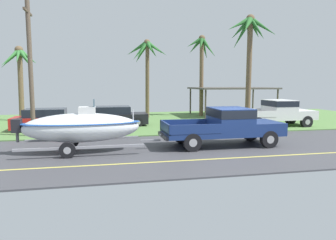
% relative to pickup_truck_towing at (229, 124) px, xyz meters
% --- Properties ---
extents(ground, '(36.00, 22.00, 0.11)m').
position_rel_pickup_truck_towing_xyz_m(ground, '(0.03, 7.72, -1.02)').
color(ground, '#424247').
extents(pickup_truck_towing, '(5.83, 2.17, 1.80)m').
position_rel_pickup_truck_towing_xyz_m(pickup_truck_towing, '(0.00, 0.00, 0.00)').
color(pickup_truck_towing, navy).
rests_on(pickup_truck_towing, ground).
extents(boat_on_trailer, '(6.23, 2.37, 2.29)m').
position_rel_pickup_truck_towing_xyz_m(boat_on_trailer, '(-6.81, -0.00, 0.06)').
color(boat_on_trailer, gray).
rests_on(boat_on_trailer, ground).
extents(parked_pickup_background, '(5.64, 2.11, 1.83)m').
position_rel_pickup_truck_towing_xyz_m(parked_pickup_background, '(5.89, 5.39, 0.01)').
color(parked_pickup_background, silver).
rests_on(parked_pickup_background, ground).
extents(parked_sedan_near, '(4.36, 1.92, 1.38)m').
position_rel_pickup_truck_towing_xyz_m(parked_sedan_near, '(-5.07, 7.94, -0.34)').
color(parked_sedan_near, black).
rests_on(parked_sedan_near, ground).
extents(parked_sedan_far, '(4.35, 1.88, 1.38)m').
position_rel_pickup_truck_towing_xyz_m(parked_sedan_far, '(-9.21, 6.78, -0.34)').
color(parked_sedan_far, '#B21E19').
rests_on(parked_sedan_far, ground).
extents(carport_awning, '(6.93, 4.93, 2.58)m').
position_rel_pickup_truck_towing_xyz_m(carport_awning, '(5.54, 12.51, 1.45)').
color(carport_awning, '#4C4238').
rests_on(carport_awning, ground).
extents(palm_tree_near_left, '(2.83, 2.81, 5.78)m').
position_rel_pickup_truck_towing_xyz_m(palm_tree_near_left, '(-11.97, 12.18, 3.35)').
color(palm_tree_near_left, brown).
rests_on(palm_tree_near_left, ground).
extents(palm_tree_near_right, '(2.87, 2.91, 7.13)m').
position_rel_pickup_truck_towing_xyz_m(palm_tree_near_right, '(2.80, 12.88, 4.33)').
color(palm_tree_near_right, brown).
rests_on(palm_tree_near_right, ground).
extents(palm_tree_mid, '(3.13, 2.75, 7.19)m').
position_rel_pickup_truck_towing_xyz_m(palm_tree_mid, '(3.16, 4.59, 4.60)').
color(palm_tree_mid, brown).
rests_on(palm_tree_mid, ground).
extents(palm_tree_far_left, '(3.49, 2.73, 6.56)m').
position_rel_pickup_truck_towing_xyz_m(palm_tree_far_left, '(-2.20, 12.30, 4.17)').
color(palm_tree_far_left, brown).
rests_on(palm_tree_far_left, ground).
extents(utility_pole, '(0.24, 1.80, 7.32)m').
position_rel_pickup_truck_towing_xyz_m(utility_pole, '(-9.64, 4.45, 2.79)').
color(utility_pole, brown).
rests_on(utility_pole, ground).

